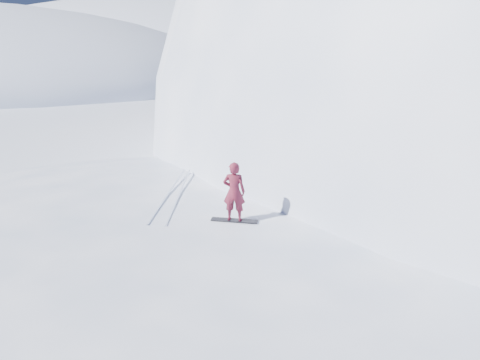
# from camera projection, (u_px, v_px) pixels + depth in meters

# --- Properties ---
(ground) EXTENTS (400.00, 400.00, 0.00)m
(ground) POSITION_uv_depth(u_px,v_px,m) (134.00, 335.00, 12.48)
(ground) COLOR white
(ground) RESTS_ON ground
(near_ridge) EXTENTS (36.00, 28.00, 4.80)m
(near_ridge) POSITION_uv_depth(u_px,v_px,m) (196.00, 283.00, 15.08)
(near_ridge) COLOR white
(near_ridge) RESTS_ON ground
(peak_shoulder) EXTENTS (28.00, 24.00, 18.00)m
(peak_shoulder) POSITION_uv_depth(u_px,v_px,m) (394.00, 162.00, 29.21)
(peak_shoulder) COLOR white
(peak_shoulder) RESTS_ON ground
(far_ridge_c) EXTENTS (140.00, 90.00, 36.00)m
(far_ridge_c) POSITION_uv_depth(u_px,v_px,m) (166.00, 63.00, 121.78)
(far_ridge_c) COLOR white
(far_ridge_c) RESTS_ON ground
(wind_bumps) EXTENTS (16.00, 14.40, 1.00)m
(wind_bumps) POSITION_uv_depth(u_px,v_px,m) (145.00, 292.00, 14.55)
(wind_bumps) COLOR white
(wind_bumps) RESTS_ON ground
(snowboard) EXTENTS (1.58, 0.36, 0.03)m
(snowboard) POSITION_uv_depth(u_px,v_px,m) (234.00, 220.00, 14.30)
(snowboard) COLOR black
(snowboard) RESTS_ON near_ridge
(snowboarder) EXTENTS (0.75, 0.51, 2.02)m
(snowboarder) POSITION_uv_depth(u_px,v_px,m) (234.00, 192.00, 13.97)
(snowboarder) COLOR maroon
(snowboarder) RESTS_ON snowboard
(board_tracks) EXTENTS (1.37, 5.97, 0.04)m
(board_tracks) POSITION_uv_depth(u_px,v_px,m) (174.00, 193.00, 16.75)
(board_tracks) COLOR silver
(board_tracks) RESTS_ON ground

